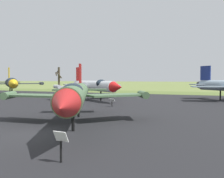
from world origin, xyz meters
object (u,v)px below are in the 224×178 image
object	(u,v)px
jet_fighter_rear_center	(76,95)
jet_fighter_rear_left	(11,83)
info_placard_front_right	(112,101)
info_placard_rear_center	(61,143)
jet_fighter_front_right	(94,85)

from	to	relation	value
jet_fighter_rear_center	jet_fighter_rear_left	size ratio (longest dim) A/B	1.01
jet_fighter_rear_left	jet_fighter_rear_center	bearing A→B (deg)	-37.90
info_placard_front_right	info_placard_rear_center	world-z (taller)	info_placard_rear_center
info_placard_front_right	jet_fighter_rear_center	distance (m)	10.65
info_placard_rear_center	jet_fighter_rear_left	size ratio (longest dim) A/B	0.09
jet_fighter_front_right	info_placard_rear_center	distance (m)	26.46
jet_fighter_rear_center	jet_fighter_front_right	bearing A→B (deg)	114.13
jet_fighter_rear_center	jet_fighter_rear_left	xyz separation A→B (m)	(-26.32, 20.49, 0.32)
info_placard_front_right	jet_fighter_rear_center	xyz separation A→B (m)	(1.96, -10.38, 1.36)
jet_fighter_front_right	info_placard_front_right	bearing A→B (deg)	-50.27
jet_fighter_rear_left	jet_fighter_front_right	bearing A→B (deg)	-9.44
info_placard_front_right	jet_fighter_rear_center	bearing A→B (deg)	-79.33
jet_fighter_front_right	info_placard_rear_center	size ratio (longest dim) A/B	11.35
jet_fighter_rear_left	info_placard_front_right	bearing A→B (deg)	-22.54
jet_fighter_front_right	info_placard_front_right	world-z (taller)	jet_fighter_front_right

